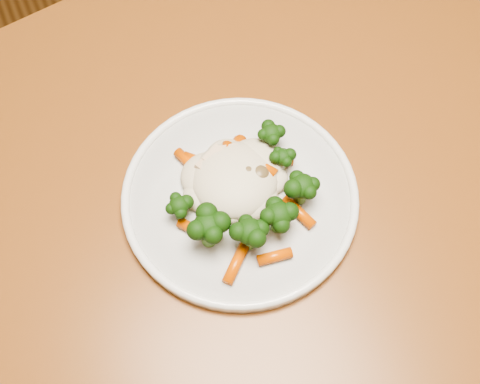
# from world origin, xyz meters

# --- Properties ---
(dining_table) EXTENTS (1.22, 0.92, 0.75)m
(dining_table) POSITION_xyz_m (-0.06, -0.10, 0.64)
(dining_table) COLOR brown
(dining_table) RESTS_ON ground
(plate) EXTENTS (0.26, 0.26, 0.01)m
(plate) POSITION_xyz_m (-0.16, -0.14, 0.76)
(plate) COLOR silver
(plate) RESTS_ON dining_table
(meal) EXTENTS (0.17, 0.17, 0.05)m
(meal) POSITION_xyz_m (-0.16, -0.14, 0.78)
(meal) COLOR beige
(meal) RESTS_ON plate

